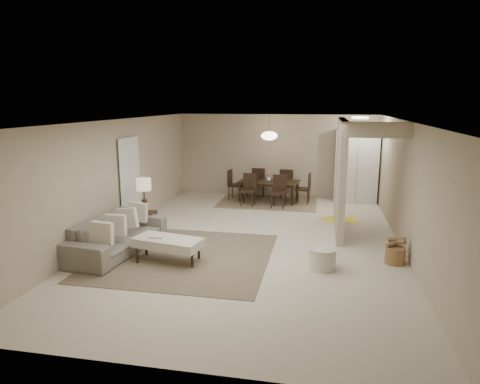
% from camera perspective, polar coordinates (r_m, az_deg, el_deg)
% --- Properties ---
extents(floor, '(9.00, 9.00, 0.00)m').
position_cam_1_polar(floor, '(9.03, 1.58, -6.59)').
color(floor, beige).
rests_on(floor, ground).
extents(ceiling, '(9.00, 9.00, 0.00)m').
position_cam_1_polar(ceiling, '(8.57, 1.67, 9.47)').
color(ceiling, white).
rests_on(ceiling, back_wall).
extents(back_wall, '(6.00, 0.00, 6.00)m').
position_cam_1_polar(back_wall, '(13.12, 4.87, 4.82)').
color(back_wall, tan).
rests_on(back_wall, floor).
extents(left_wall, '(0.00, 9.00, 9.00)m').
position_cam_1_polar(left_wall, '(9.66, -16.22, 1.81)').
color(left_wall, tan).
rests_on(left_wall, floor).
extents(right_wall, '(0.00, 9.00, 9.00)m').
position_cam_1_polar(right_wall, '(8.75, 21.40, 0.44)').
color(right_wall, tan).
rests_on(right_wall, floor).
extents(partition, '(0.15, 2.50, 2.50)m').
position_cam_1_polar(partition, '(9.84, 13.25, 2.15)').
color(partition, tan).
rests_on(partition, floor).
extents(doorway, '(0.04, 0.90, 2.04)m').
position_cam_1_polar(doorway, '(10.21, -14.48, 1.13)').
color(doorway, black).
rests_on(doorway, floor).
extents(pantry_cabinet, '(1.20, 0.55, 2.10)m').
position_cam_1_polar(pantry_cabinet, '(12.76, 15.24, 3.33)').
color(pantry_cabinet, white).
rests_on(pantry_cabinet, floor).
extents(flush_light, '(0.44, 0.44, 0.05)m').
position_cam_1_polar(flush_light, '(11.69, 15.69, 9.51)').
color(flush_light, white).
rests_on(flush_light, ceiling).
extents(living_rug, '(3.20, 3.20, 0.01)m').
position_cam_1_polar(living_rug, '(8.25, -7.44, -8.47)').
color(living_rug, brown).
rests_on(living_rug, floor).
extents(sofa, '(2.44, 1.18, 0.69)m').
position_cam_1_polar(sofa, '(8.65, -16.01, -5.52)').
color(sofa, slate).
rests_on(sofa, floor).
extents(ottoman_bench, '(1.33, 0.80, 0.45)m').
position_cam_1_polar(ottoman_bench, '(7.93, -9.58, -6.70)').
color(ottoman_bench, white).
rests_on(ottoman_bench, living_rug).
extents(side_table, '(0.49, 0.49, 0.48)m').
position_cam_1_polar(side_table, '(9.70, -12.50, -4.06)').
color(side_table, black).
rests_on(side_table, floor).
extents(table_lamp, '(0.32, 0.32, 0.76)m').
position_cam_1_polar(table_lamp, '(9.51, -12.71, 0.60)').
color(table_lamp, '#48331F').
rests_on(table_lamp, side_table).
extents(round_pouf, '(0.48, 0.48, 0.37)m').
position_cam_1_polar(round_pouf, '(7.68, 10.92, -8.73)').
color(round_pouf, white).
rests_on(round_pouf, floor).
extents(wicker_basket, '(0.46, 0.46, 0.30)m').
position_cam_1_polar(wicker_basket, '(8.29, 19.98, -7.95)').
color(wicker_basket, brown).
rests_on(wicker_basket, floor).
extents(dining_rug, '(2.80, 2.10, 0.01)m').
position_cam_1_polar(dining_rug, '(12.57, 3.80, -1.24)').
color(dining_rug, '#7C6A4C').
rests_on(dining_rug, floor).
extents(dining_table, '(1.80, 1.11, 0.60)m').
position_cam_1_polar(dining_table, '(12.51, 3.82, 0.08)').
color(dining_table, black).
rests_on(dining_table, dining_rug).
extents(dining_chairs, '(2.43, 1.84, 0.90)m').
position_cam_1_polar(dining_chairs, '(12.48, 3.83, 0.74)').
color(dining_chairs, black).
rests_on(dining_chairs, dining_rug).
extents(vase, '(0.15, 0.15, 0.14)m').
position_cam_1_polar(vase, '(12.44, 3.84, 1.76)').
color(vase, white).
rests_on(vase, dining_table).
extents(yellow_mat, '(0.88, 0.62, 0.01)m').
position_cam_1_polar(yellow_mat, '(10.90, 13.30, -3.62)').
color(yellow_mat, '#FFF228').
rests_on(yellow_mat, floor).
extents(pendant_light, '(0.46, 0.46, 0.71)m').
position_cam_1_polar(pendant_light, '(12.28, 3.92, 7.49)').
color(pendant_light, '#48331F').
rests_on(pendant_light, ceiling).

